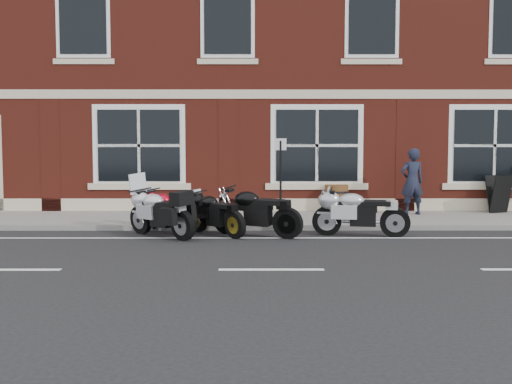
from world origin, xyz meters
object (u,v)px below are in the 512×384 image
moto_sport_red (168,210)px  parking_sign (281,173)px  moto_sport_black (216,212)px  moto_touring_silver (160,211)px  pedestrian_left (412,181)px  barrel_planter (336,198)px  a_board_sign (499,194)px  moto_sport_silver (359,211)px  moto_naked_black (255,210)px

moto_sport_red → parking_sign: parking_sign is taller
moto_sport_black → moto_sport_red: bearing=120.0°
moto_touring_silver → pedestrian_left: 6.99m
moto_touring_silver → barrel_planter: (4.28, 3.90, -0.04)m
moto_touring_silver → moto_sport_black: moto_touring_silver is taller
a_board_sign → barrel_planter: 4.45m
a_board_sign → moto_sport_red: bearing=178.5°
moto_sport_red → a_board_sign: size_ratio=1.42×
moto_touring_silver → moto_sport_red: 0.63m
moto_sport_silver → barrel_planter: moto_sport_silver is taller
a_board_sign → moto_touring_silver: bearing=-178.0°
moto_sport_red → moto_sport_black: moto_sport_red is taller
moto_sport_silver → moto_sport_red: bearing=94.4°
barrel_planter → moto_sport_silver: bearing=-91.2°
pedestrian_left → a_board_sign: (2.52, 0.47, -0.37)m
moto_sport_red → moto_naked_black: bearing=-59.9°
moto_sport_black → a_board_sign: size_ratio=1.44×
moto_naked_black → barrel_planter: 4.43m
moto_sport_red → parking_sign: (2.55, 1.17, 0.77)m
moto_touring_silver → moto_sport_silver: 4.20m
moto_sport_red → a_board_sign: 9.17m
moto_sport_silver → pedestrian_left: pedestrian_left is taller
moto_touring_silver → barrel_planter: moto_touring_silver is taller
barrel_planter → moto_sport_black: bearing=-130.8°
moto_sport_red → pedestrian_left: bearing=-21.8°
moto_sport_black → barrel_planter: 4.80m
moto_touring_silver → a_board_sign: size_ratio=1.52×
moto_sport_black → barrel_planter: size_ratio=1.97×
a_board_sign → parking_sign: 6.41m
moto_sport_red → parking_sign: size_ratio=0.73×
moto_naked_black → moto_sport_black: bearing=108.3°
moto_sport_red → moto_touring_silver: bearing=-141.0°
moto_sport_silver → parking_sign: bearing=54.6°
moto_naked_black → moto_touring_silver: bearing=122.1°
moto_sport_red → moto_naked_black: size_ratio=0.76×
moto_touring_silver → pedestrian_left: size_ratio=0.89×
moto_sport_black → a_board_sign: 8.31m
barrel_planter → moto_naked_black: bearing=-120.9°
moto_touring_silver → moto_sport_black: 1.18m
moto_sport_silver → a_board_sign: a_board_sign is taller
pedestrian_left → parking_sign: size_ratio=0.89×
moto_sport_red → pedestrian_left: size_ratio=0.83×
barrel_planter → a_board_sign: bearing=-2.9°
pedestrian_left → a_board_sign: 2.59m
a_board_sign → moto_naked_black: bearing=-172.8°
pedestrian_left → parking_sign: (-3.57, -1.40, 0.27)m
pedestrian_left → barrel_planter: size_ratio=2.34×
moto_touring_silver → pedestrian_left: (6.20, 3.20, 0.46)m
moto_naked_black → parking_sign: bearing=9.5°
moto_sport_red → moto_sport_silver: moto_sport_silver is taller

